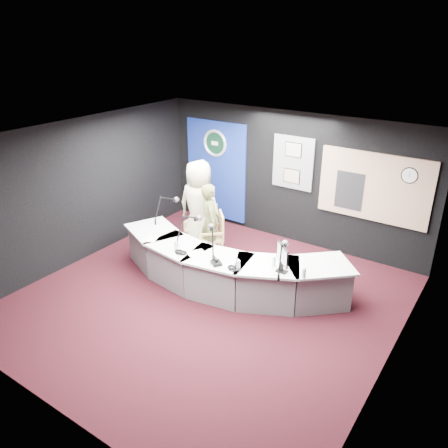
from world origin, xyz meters
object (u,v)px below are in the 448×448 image
Objects in this scene: armchair_left at (200,228)px; person_man at (199,206)px; armchair_right at (211,235)px; person_woman at (210,222)px; broadcast_desk at (223,267)px.

armchair_left is 0.49m from person_man.
person_man is (-0.42, 0.20, 0.46)m from armchair_right.
person_man is at bearing 22.75° from person_woman.
person_man is 0.50m from person_woman.
person_woman is (0.00, 0.00, 0.28)m from armchair_right.
armchair_right is at bearing -28.07° from armchair_left.
broadcast_desk is at bearing 136.45° from person_man.
person_man is (0.00, 0.00, 0.49)m from armchair_left.
armchair_left is 0.60× the size of person_woman.
armchair_right is 0.53× the size of person_man.
armchair_right is 0.64× the size of person_woman.
person_woman reaches higher than armchair_left.
person_man reaches higher than armchair_left.
person_woman reaches higher than armchair_right.
person_woman is (-0.82, 0.76, 0.42)m from broadcast_desk.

